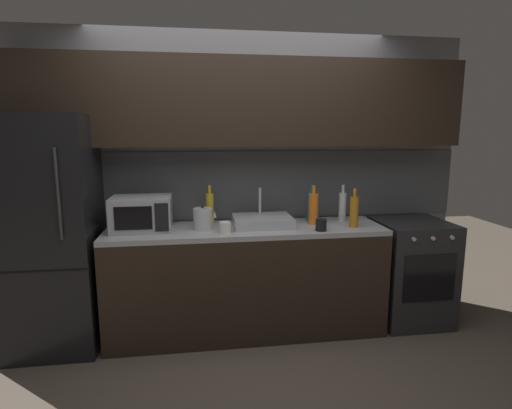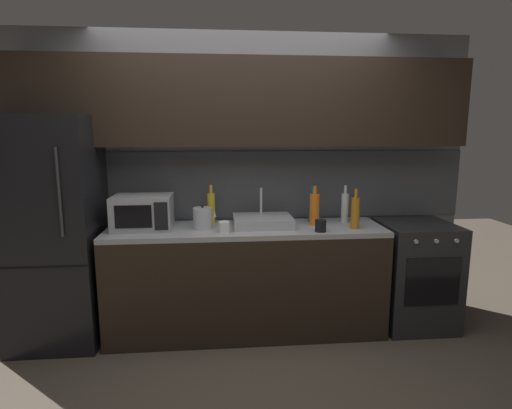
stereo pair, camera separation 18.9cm
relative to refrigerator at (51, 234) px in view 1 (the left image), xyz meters
The scene contains 15 objects.
ground_plane 1.97m from the refrigerator, 30.89° to the right, with size 10.00×10.00×0.00m, color #4C4238.
back_wall 1.67m from the refrigerator, 11.20° to the left, with size 3.99×0.44×2.50m.
counter_run 1.57m from the refrigerator, ahead, with size 2.25×0.60×0.90m.
refrigerator is the anchor object (origin of this frame).
oven_range 3.00m from the refrigerator, ahead, with size 0.60×0.62×0.90m.
microwave 0.69m from the refrigerator, ahead, with size 0.46×0.35×0.27m.
sink_basin 1.65m from the refrigerator, ahead, with size 0.48×0.38×0.30m.
kettle 1.16m from the refrigerator, ahead, with size 0.19×0.15×0.20m.
wine_bottle_amber 2.38m from the refrigerator, ahead, with size 0.07×0.07×0.32m.
wine_bottle_clear 2.37m from the refrigerator, ahead, with size 0.06×0.06×0.32m.
wine_bottle_orange 2.08m from the refrigerator, ahead, with size 0.08×0.08×0.33m.
wine_bottle_teal 2.10m from the refrigerator, ahead, with size 0.07×0.07×0.32m.
wine_bottle_yellow 1.24m from the refrigerator, ahead, with size 0.07×0.07×0.33m.
mug_white 1.33m from the refrigerator, ahead, with size 0.09×0.09×0.09m, color silver.
mug_dark 2.08m from the refrigerator, ahead, with size 0.09×0.09×0.09m, color black.
Camera 1 is at (-0.41, -2.37, 1.68)m, focal length 29.11 mm.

